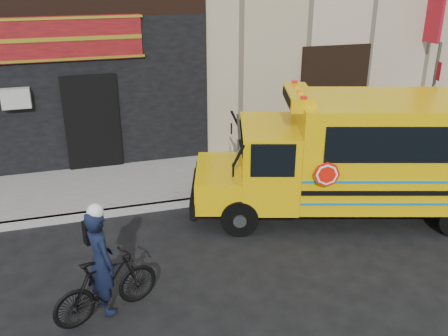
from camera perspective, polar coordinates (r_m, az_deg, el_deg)
The scene contains 7 objects.
ground at distance 10.22m, azimuth 5.98°, elevation -9.71°, with size 120.00×120.00×0.00m, color black.
curb at distance 12.32m, azimuth 1.47°, elevation -3.25°, with size 40.00×0.20×0.15m, color gray.
sidewalk at distance 13.63m, azimuth -0.46°, elevation -0.62°, with size 40.00×3.00×0.15m, color #64625D.
school_bus at distance 11.49m, azimuth 15.97°, elevation 1.65°, with size 7.22×3.99×2.92m.
sign_pole at distance 13.84m, azimuth 22.51°, elevation 6.36°, with size 0.11×0.31×3.63m.
bicycle at distance 8.56m, azimuth -13.31°, elevation -12.99°, with size 0.51×1.82×1.09m, color black.
cyclist at distance 8.42m, azimuth -13.88°, elevation -10.63°, with size 0.67×0.44×1.84m, color black.
Camera 1 is at (-3.43, -7.95, 5.44)m, focal length 40.00 mm.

